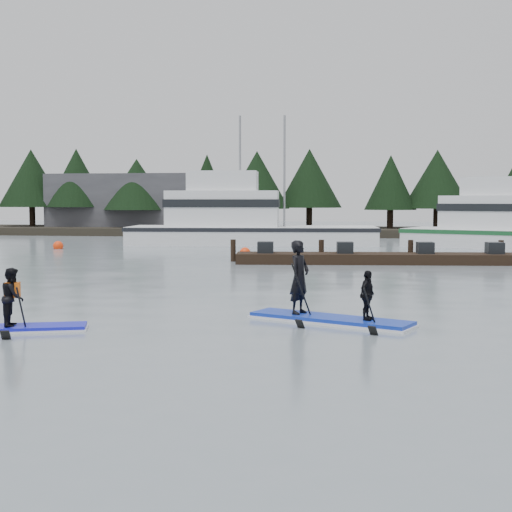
# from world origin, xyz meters

# --- Properties ---
(ground) EXTENTS (160.00, 160.00, 0.00)m
(ground) POSITION_xyz_m (0.00, 0.00, 0.00)
(ground) COLOR gray
(ground) RESTS_ON ground
(far_shore) EXTENTS (70.00, 8.00, 0.60)m
(far_shore) POSITION_xyz_m (0.00, 42.00, 0.30)
(far_shore) COLOR #2D281E
(far_shore) RESTS_ON ground
(treeline) EXTENTS (60.00, 4.00, 8.00)m
(treeline) POSITION_xyz_m (0.00, 42.00, 0.00)
(treeline) COLOR black
(treeline) RESTS_ON ground
(waterfront_building) EXTENTS (18.00, 6.00, 5.00)m
(waterfront_building) POSITION_xyz_m (-14.00, 44.00, 2.50)
(waterfront_building) COLOR #4C4C51
(waterfront_building) RESTS_ON ground
(fishing_boat_large) EXTENTS (15.83, 5.58, 9.01)m
(fishing_boat_large) POSITION_xyz_m (-4.17, 29.44, 0.67)
(fishing_boat_large) COLOR white
(fishing_boat_large) RESTS_ON ground
(floating_dock) EXTENTS (13.64, 3.11, 0.45)m
(floating_dock) POSITION_xyz_m (4.42, 16.61, 0.23)
(floating_dock) COLOR black
(floating_dock) RESTS_ON ground
(buoy_b) EXTENTS (0.54, 0.54, 0.54)m
(buoy_b) POSITION_xyz_m (-2.64, 20.17, 0.00)
(buoy_b) COLOR #FF390C
(buoy_b) RESTS_ON ground
(buoy_a) EXTENTS (0.58, 0.58, 0.58)m
(buoy_a) POSITION_xyz_m (-14.10, 23.66, 0.00)
(buoy_a) COLOR #FF390C
(buoy_a) RESTS_ON ground
(paddleboard_solo) EXTENTS (3.07, 1.60, 1.82)m
(paddleboard_solo) POSITION_xyz_m (-4.16, -1.06, 0.46)
(paddleboard_solo) COLOR #1619D1
(paddleboard_solo) RESTS_ON ground
(paddleboard_duo) EXTENTS (3.81, 2.35, 2.35)m
(paddleboard_duo) POSITION_xyz_m (2.29, 1.06, 0.55)
(paddleboard_duo) COLOR #122FB0
(paddleboard_duo) RESTS_ON ground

